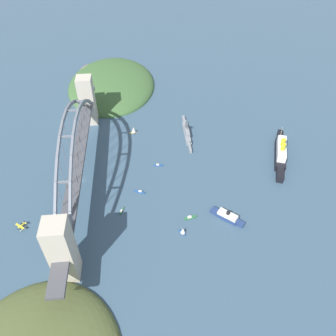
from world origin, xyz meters
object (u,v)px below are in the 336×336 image
(small_boat_3, at_px, (140,192))
(small_boat_4, at_px, (190,218))
(naval_cruiser, at_px, (187,132))
(small_boat_0, at_px, (183,231))
(ocean_liner, at_px, (281,152))
(small_boat_1, at_px, (134,130))
(small_boat_2, at_px, (158,165))
(harbor_arch_bridge, at_px, (77,156))
(small_boat_5, at_px, (122,211))
(seaplane_taxiing_near_bridge, at_px, (21,227))
(harbor_ferry_steamer, at_px, (227,216))

(small_boat_3, bearing_deg, small_boat_4, 50.64)
(naval_cruiser, height_order, small_boat_0, naval_cruiser)
(ocean_liner, distance_m, small_boat_3, 143.89)
(small_boat_3, bearing_deg, small_boat_0, 34.16)
(small_boat_3, height_order, small_boat_4, small_boat_3)
(small_boat_1, bearing_deg, ocean_liner, 69.35)
(small_boat_2, bearing_deg, small_boat_4, 17.82)
(harbor_arch_bridge, relative_size, ocean_liner, 3.44)
(small_boat_2, height_order, small_boat_5, small_boat_5)
(seaplane_taxiing_near_bridge, height_order, small_boat_2, seaplane_taxiing_near_bridge)
(harbor_ferry_steamer, xyz_separation_m, small_boat_3, (-35.85, -70.27, -1.69))
(ocean_liner, xyz_separation_m, small_boat_0, (83.17, -106.98, -3.12))
(seaplane_taxiing_near_bridge, xyz_separation_m, small_boat_2, (-64.80, 113.44, -1.51))
(ocean_liner, relative_size, small_boat_4, 6.74)
(small_boat_2, bearing_deg, naval_cruiser, 144.57)
(naval_cruiser, bearing_deg, small_boat_5, -33.78)
(harbor_arch_bridge, bearing_deg, harbor_ferry_steamer, 65.03)
(small_boat_5, bearing_deg, small_boat_3, 142.70)
(ocean_liner, bearing_deg, small_boat_2, -89.27)
(small_boat_0, height_order, small_boat_3, small_boat_0)
(naval_cruiser, bearing_deg, small_boat_2, -35.43)
(harbor_ferry_steamer, xyz_separation_m, small_boat_1, (-125.29, -74.05, 1.46))
(harbor_arch_bridge, distance_m, seaplane_taxiing_near_bridge, 72.30)
(small_boat_1, bearing_deg, harbor_ferry_steamer, 30.58)
(naval_cruiser, bearing_deg, small_boat_3, -32.84)
(harbor_arch_bridge, distance_m, small_boat_4, 109.95)
(harbor_arch_bridge, distance_m, ocean_liner, 192.66)
(harbor_arch_bridge, bearing_deg, naval_cruiser, 120.37)
(small_boat_4, bearing_deg, harbor_ferry_steamer, 84.64)
(small_boat_1, bearing_deg, naval_cruiser, 82.58)
(small_boat_1, relative_size, small_boat_5, 1.09)
(harbor_arch_bridge, relative_size, small_boat_1, 29.82)
(ocean_liner, distance_m, small_boat_1, 152.97)
(small_boat_3, bearing_deg, ocean_liner, 104.29)
(naval_cruiser, distance_m, harbor_ferry_steamer, 119.16)
(harbor_arch_bridge, xyz_separation_m, ocean_liner, (-14.65, 190.83, -22.09))
(harbor_arch_bridge, relative_size, small_boat_0, 37.23)
(small_boat_2, relative_size, small_boat_5, 1.20)
(harbor_ferry_steamer, bearing_deg, small_boat_5, -100.12)
(seaplane_taxiing_near_bridge, height_order, small_boat_1, small_boat_1)
(naval_cruiser, bearing_deg, small_boat_1, -97.42)
(naval_cruiser, distance_m, small_boat_0, 131.36)
(naval_cruiser, height_order, small_boat_1, naval_cruiser)
(small_boat_0, relative_size, small_boat_4, 0.62)
(small_boat_3, xyz_separation_m, small_boat_5, (20.52, -15.64, -0.15))
(naval_cruiser, relative_size, small_boat_0, 9.50)
(small_boat_1, xyz_separation_m, small_boat_3, (89.44, 3.78, -3.15))
(small_boat_4, bearing_deg, naval_cruiser, 173.71)
(small_boat_1, distance_m, small_boat_4, 130.21)
(harbor_ferry_steamer, xyz_separation_m, small_boat_4, (-2.81, -29.98, -1.72))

